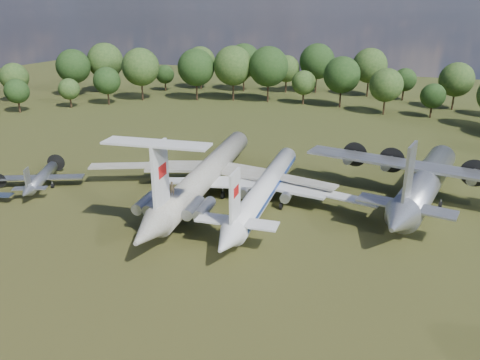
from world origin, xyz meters
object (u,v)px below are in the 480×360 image
at_px(il62_airliner, 208,177).
at_px(tu104_jet, 266,191).
at_px(an12_transport, 425,186).
at_px(person_on_il62, 172,188).
at_px(small_prop_northwest, 42,180).

relative_size(il62_airliner, tu104_jet, 1.20).
height_order(il62_airliner, tu104_jet, il62_airliner).
xyz_separation_m(tu104_jet, an12_transport, (21.27, 8.76, 0.53)).
bearing_deg(tu104_jet, person_on_il62, -127.65).
xyz_separation_m(il62_airliner, small_prop_northwest, (-25.30, -7.59, -1.24)).
xyz_separation_m(small_prop_northwest, person_on_il62, (26.90, -6.33, 4.65)).
relative_size(il62_airliner, an12_transport, 1.26).
bearing_deg(il62_airliner, tu104_jet, -15.51).
bearing_deg(person_on_il62, il62_airliner, -113.74).
height_order(tu104_jet, small_prop_northwest, tu104_jet).
bearing_deg(an12_transport, il62_airliner, -156.77).
distance_m(an12_transport, small_prop_northwest, 58.32).
height_order(tu104_jet, person_on_il62, person_on_il62).
relative_size(an12_transport, small_prop_northwest, 2.35).
relative_size(il62_airliner, person_on_il62, 28.14).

